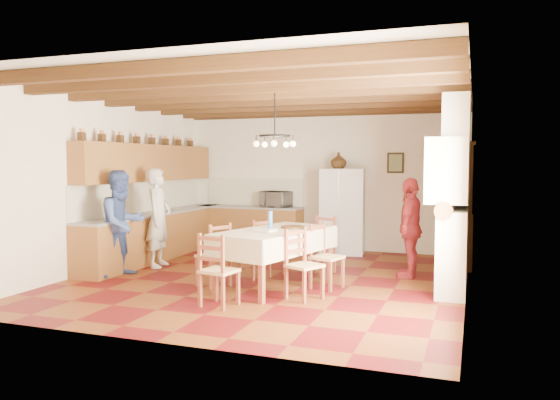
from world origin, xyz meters
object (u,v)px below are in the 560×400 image
(chair_right_near, at_px, (304,264))
(chair_right_far, at_px, (327,256))
(person_woman_red, at_px, (410,228))
(chair_end_far, at_px, (320,245))
(microwave, at_px, (276,199))
(hutch, at_px, (455,205))
(chair_end_near, at_px, (219,269))
(dining_table, at_px, (275,235))
(chair_left_far, at_px, (254,248))
(person_woman_blue, at_px, (122,223))
(chair_left_near, at_px, (213,255))
(person_man, at_px, (158,218))
(refrigerator, at_px, (342,211))

(chair_right_near, bearing_deg, chair_right_far, 17.15)
(chair_right_near, relative_size, person_woman_red, 0.59)
(chair_end_far, xyz_separation_m, microwave, (-1.60, 2.21, 0.59))
(hutch, height_order, chair_end_near, hutch)
(chair_end_near, xyz_separation_m, microwave, (-0.93, 4.68, 0.59))
(dining_table, distance_m, microwave, 3.67)
(microwave, bearing_deg, chair_end_near, -63.78)
(chair_right_far, bearing_deg, chair_left_far, 92.29)
(hutch, xyz_separation_m, chair_end_far, (-2.09, -1.45, -0.63))
(dining_table, height_order, chair_left_far, chair_left_far)
(chair_right_near, height_order, chair_end_far, same)
(person_woman_blue, distance_m, microwave, 3.79)
(chair_left_near, relative_size, person_man, 0.55)
(microwave, bearing_deg, chair_left_near, -69.62)
(person_man, height_order, microwave, person_man)
(dining_table, distance_m, person_woman_red, 2.29)
(chair_left_far, xyz_separation_m, person_woman_blue, (-2.08, -0.62, 0.39))
(hutch, xyz_separation_m, chair_right_near, (-1.83, -3.21, -0.63))
(person_woman_red, bearing_deg, microwave, -117.81)
(chair_right_near, distance_m, person_woman_red, 2.29)
(chair_right_far, bearing_deg, chair_end_near, 160.43)
(chair_end_far, bearing_deg, chair_left_near, -113.32)
(dining_table, xyz_separation_m, chair_end_near, (-0.31, -1.24, -0.30))
(chair_right_far, distance_m, chair_end_far, 1.09)
(person_man, bearing_deg, person_woman_red, -94.42)
(hutch, xyz_separation_m, chair_left_far, (-3.00, -2.14, -0.63))
(chair_end_far, xyz_separation_m, person_woman_red, (1.46, 0.18, 0.33))
(person_woman_blue, bearing_deg, person_man, 10.25)
(dining_table, distance_m, chair_left_near, 0.97)
(dining_table, bearing_deg, chair_right_far, 15.19)
(chair_right_far, height_order, chair_end_far, same)
(refrigerator, bearing_deg, chair_left_near, -115.37)
(chair_right_far, height_order, microwave, microwave)
(hutch, distance_m, person_woman_blue, 5.78)
(chair_left_near, height_order, chair_right_far, same)
(dining_table, relative_size, person_woman_blue, 1.25)
(chair_end_far, bearing_deg, hutch, 51.77)
(dining_table, bearing_deg, person_man, 161.94)
(chair_left_far, xyz_separation_m, person_woman_red, (2.37, 0.87, 0.33))
(chair_right_far, height_order, person_woman_red, person_woman_red)
(chair_end_far, distance_m, person_man, 2.93)
(person_woman_blue, relative_size, person_woman_red, 1.07)
(refrigerator, relative_size, dining_table, 0.80)
(chair_left_far, height_order, person_woman_blue, person_woman_blue)
(refrigerator, height_order, person_woman_blue, person_woman_blue)
(chair_end_far, xyz_separation_m, person_man, (-2.87, -0.41, 0.40))
(chair_right_far, bearing_deg, chair_left_near, 122.14)
(chair_end_far, distance_m, person_woman_red, 1.50)
(person_man, bearing_deg, refrigerator, -60.04)
(hutch, bearing_deg, chair_left_far, -151.85)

